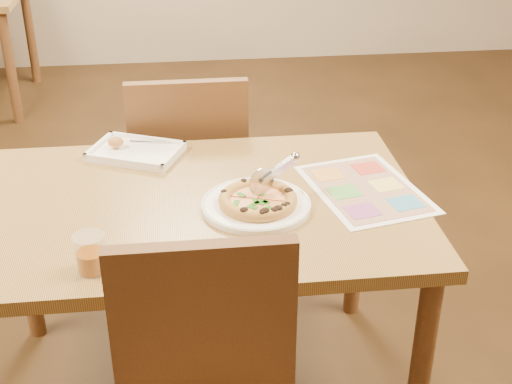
{
  "coord_description": "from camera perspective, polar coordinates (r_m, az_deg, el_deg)",
  "views": [
    {
      "loc": [
        -0.03,
        -1.78,
        1.71
      ],
      "look_at": [
        0.17,
        -0.06,
        0.77
      ],
      "focal_mm": 50.0,
      "sensor_mm": 36.0,
      "label": 1
    }
  ],
  "objects": [
    {
      "name": "menu",
      "position": [
        2.12,
        8.73,
        0.25
      ],
      "size": [
        0.37,
        0.46,
        0.0
      ],
      "primitive_type": "cube",
      "rotation": [
        0.0,
        0.0,
        0.22
      ],
      "color": "white",
      "rests_on": "dining_table"
    },
    {
      "name": "appetizer_tray",
      "position": [
        2.34,
        -9.7,
        3.17
      ],
      "size": [
        0.33,
        0.29,
        0.05
      ],
      "rotation": [
        0.0,
        0.0,
        -0.41
      ],
      "color": "white",
      "rests_on": "dining_table"
    },
    {
      "name": "pizza",
      "position": [
        1.98,
        0.15,
        -0.65
      ],
      "size": [
        0.22,
        0.22,
        0.03
      ],
      "rotation": [
        0.0,
        0.0,
        -0.31
      ],
      "color": "gold",
      "rests_on": "plate"
    },
    {
      "name": "chair_far",
      "position": [
        2.65,
        -5.36,
        2.66
      ],
      "size": [
        0.42,
        0.42,
        0.47
      ],
      "rotation": [
        0.0,
        0.0,
        3.14
      ],
      "color": "brown",
      "rests_on": "ground"
    },
    {
      "name": "glass_tumbler",
      "position": [
        1.76,
        -13.09,
        -4.98
      ],
      "size": [
        0.08,
        0.08,
        0.1
      ],
      "rotation": [
        0.0,
        0.0,
        -0.03
      ],
      "color": "#8C470A",
      "rests_on": "dining_table"
    },
    {
      "name": "pizza_cutter",
      "position": [
        2.0,
        1.36,
        1.49
      ],
      "size": [
        0.15,
        0.09,
        0.09
      ],
      "rotation": [
        0.0,
        0.0,
        0.5
      ],
      "color": "silver",
      "rests_on": "pizza"
    },
    {
      "name": "dining_table",
      "position": [
        2.08,
        -4.88,
        -2.81
      ],
      "size": [
        1.3,
        0.85,
        0.72
      ],
      "color": "#9F783F",
      "rests_on": "ground"
    },
    {
      "name": "plate",
      "position": [
        2.0,
        0.0,
        -1.05
      ],
      "size": [
        0.39,
        0.39,
        0.02
      ],
      "primitive_type": "cylinder",
      "rotation": [
        0.0,
        0.0,
        -0.34
      ],
      "color": "white",
      "rests_on": "dining_table"
    }
  ]
}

